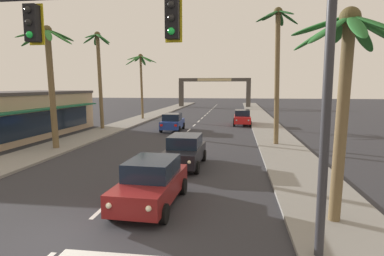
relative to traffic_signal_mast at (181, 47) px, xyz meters
The scene contains 16 objects.
ground_plane 6.16m from the traffic_signal_mast, behind, with size 220.00×220.00×0.00m, color #2D2D33.
sidewalk_right 21.17m from the traffic_signal_mast, 77.28° to the left, with size 3.20×110.00×0.14m, color gray.
sidewalk_left 23.46m from the traffic_signal_mast, 118.95° to the left, with size 3.20×110.00×0.14m, color gray.
lane_markings 20.84m from the traffic_signal_mast, 98.09° to the left, with size 4.28×88.18×0.01m.
traffic_signal_mast is the anchor object (origin of this frame).
sedan_lead_at_stop_bar 5.58m from the traffic_signal_mast, 118.12° to the left, with size 2.11×4.51×1.68m.
sedan_third_in_queue 10.01m from the traffic_signal_mast, 98.78° to the left, with size 2.03×4.48×1.68m.
sedan_oncoming_far 23.49m from the traffic_signal_mast, 101.99° to the left, with size 2.02×4.48×1.68m.
sedan_parked_nearest_kerb 28.57m from the traffic_signal_mast, 85.97° to the left, with size 1.95×4.45×1.68m.
palm_left_second 16.37m from the traffic_signal_mast, 131.93° to the left, with size 3.88×3.91×8.23m.
palm_left_third 25.39m from the traffic_signal_mast, 118.24° to the left, with size 2.91×2.97×9.53m.
palm_left_farthest 34.35m from the traffic_signal_mast, 108.47° to the left, with size 4.08×4.14×8.41m.
palm_right_nearest 5.04m from the traffic_signal_mast, 26.86° to the left, with size 3.21×3.35×6.55m.
palm_right_second 16.40m from the traffic_signal_mast, 75.45° to the left, with size 2.99×2.94×9.73m.
storefront_strip_left 24.06m from the traffic_signal_mast, 135.62° to the left, with size 7.09×16.69×3.85m.
town_gateway_arch 59.21m from the traffic_signal_mast, 93.17° to the left, with size 14.86×0.90×6.01m.
Camera 1 is at (4.62, -7.84, 4.27)m, focal length 30.01 mm.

